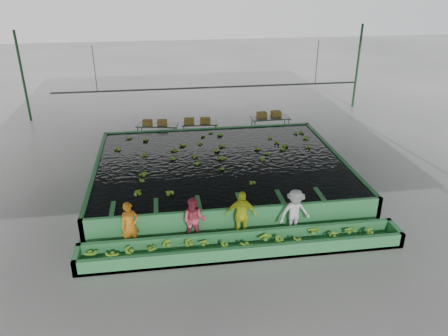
{
  "coord_description": "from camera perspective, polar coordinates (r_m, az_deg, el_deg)",
  "views": [
    {
      "loc": [
        -2.2,
        -14.52,
        7.99
      ],
      "look_at": [
        0.0,
        0.5,
        1.0
      ],
      "focal_mm": 35.0,
      "sensor_mm": 36.0,
      "label": 1
    }
  ],
  "objects": [
    {
      "name": "flotation_tank",
      "position": [
        17.84,
        -0.46,
        -0.28
      ],
      "size": [
        10.0,
        8.0,
        0.9
      ],
      "primitive_type": null,
      "color": "#338545",
      "rests_on": "ground"
    },
    {
      "name": "sorting_trough",
      "position": [
        13.56,
        2.55,
        -10.1
      ],
      "size": [
        10.0,
        1.0,
        0.5
      ],
      "primitive_type": null,
      "color": "#338545",
      "rests_on": "ground"
    },
    {
      "name": "tank_water",
      "position": [
        17.67,
        -0.47,
        0.9
      ],
      "size": [
        9.7,
        7.7,
        0.0
      ],
      "primitive_type": "cube",
      "color": "black",
      "rests_on": "flotation_tank"
    },
    {
      "name": "rail_hanger_left",
      "position": [
        20.12,
        -16.55,
        12.3
      ],
      "size": [
        0.04,
        0.04,
        2.0
      ],
      "primitive_type": "cylinder",
      "color": "#59605B",
      "rests_on": "shed_roof"
    },
    {
      "name": "shed_posts",
      "position": [
        15.67,
        0.27,
        4.23
      ],
      "size": [
        20.0,
        22.0,
        5.0
      ],
      "primitive_type": null,
      "color": "#1F4327",
      "rests_on": "ground"
    },
    {
      "name": "trough_bananas",
      "position": [
        13.47,
        2.56,
        -9.58
      ],
      "size": [
        9.26,
        0.62,
        0.12
      ],
      "primitive_type": null,
      "color": "#6CAB26",
      "rests_on": "sorting_trough"
    },
    {
      "name": "worker_d",
      "position": [
        14.32,
        9.24,
        -5.76
      ],
      "size": [
        1.11,
        0.74,
        1.6
      ],
      "primitive_type": "imported",
      "rotation": [
        0.0,
        0.0,
        0.15
      ],
      "color": "silver",
      "rests_on": "ground"
    },
    {
      "name": "cableway_rail",
      "position": [
        20.26,
        -1.87,
        10.46
      ],
      "size": [
        0.08,
        0.08,
        14.0
      ],
      "primitive_type": "cylinder",
      "color": "#59605B",
      "rests_on": "shed_roof"
    },
    {
      "name": "ground",
      "position": [
        16.71,
        0.25,
        -3.83
      ],
      "size": [
        80.0,
        80.0,
        0.0
      ],
      "primitive_type": "plane",
      "color": "gray",
      "rests_on": "ground"
    },
    {
      "name": "worker_a",
      "position": [
        13.81,
        -12.18,
        -7.37
      ],
      "size": [
        0.67,
        0.55,
        1.56
      ],
      "primitive_type": "imported",
      "rotation": [
        0.0,
        0.0,
        0.36
      ],
      "color": "orange",
      "rests_on": "ground"
    },
    {
      "name": "worker_b",
      "position": [
        13.78,
        -3.9,
        -6.89
      ],
      "size": [
        0.87,
        0.74,
        1.56
      ],
      "primitive_type": "imported",
      "rotation": [
        0.0,
        0.0,
        -0.21
      ],
      "color": "#D3435D",
      "rests_on": "ground"
    },
    {
      "name": "box_stack_left",
      "position": [
        21.91,
        -9.02,
        5.58
      ],
      "size": [
        1.22,
        0.5,
        0.25
      ],
      "primitive_type": null,
      "rotation": [
        0.0,
        0.0,
        -0.15
      ],
      "color": "olive",
      "rests_on": "packing_table_left"
    },
    {
      "name": "packing_table_right",
      "position": [
        23.08,
        6.04,
        5.54
      ],
      "size": [
        2.02,
        0.85,
        0.91
      ],
      "primitive_type": null,
      "rotation": [
        0.0,
        0.0,
        0.02
      ],
      "color": "#59605B",
      "rests_on": "ground"
    },
    {
      "name": "floating_bananas",
      "position": [
        18.4,
        -0.81,
        1.9
      ],
      "size": [
        8.54,
        5.82,
        0.12
      ],
      "primitive_type": null,
      "color": "#6CAB26",
      "rests_on": "tank_water"
    },
    {
      "name": "packing_table_left",
      "position": [
        22.14,
        -8.63,
        4.56
      ],
      "size": [
        2.14,
        1.21,
        0.92
      ],
      "primitive_type": null,
      "rotation": [
        0.0,
        0.0,
        -0.21
      ],
      "color": "#59605B",
      "rests_on": "ground"
    },
    {
      "name": "box_stack_right",
      "position": [
        23.01,
        5.88,
        6.68
      ],
      "size": [
        1.31,
        0.49,
        0.28
      ],
      "primitive_type": null,
      "rotation": [
        0.0,
        0.0,
        0.11
      ],
      "color": "olive",
      "rests_on": "packing_table_right"
    },
    {
      "name": "worker_c",
      "position": [
        13.91,
        2.28,
        -6.2
      ],
      "size": [
        1.04,
        0.55,
        1.69
      ],
      "primitive_type": "imported",
      "rotation": [
        0.0,
        0.0,
        -0.14
      ],
      "color": "#E5F227",
      "rests_on": "ground"
    },
    {
      "name": "rail_hanger_right",
      "position": [
        21.18,
        12.03,
        13.35
      ],
      "size": [
        0.04,
        0.04,
        2.0
      ],
      "primitive_type": "cylinder",
      "color": "#59605B",
      "rests_on": "shed_roof"
    },
    {
      "name": "shed_roof",
      "position": [
        14.98,
        0.28,
        13.22
      ],
      "size": [
        20.0,
        22.0,
        0.04
      ],
      "primitive_type": "cube",
      "color": "gray",
      "rests_on": "shed_posts"
    },
    {
      "name": "packing_table_mid",
      "position": [
        22.38,
        -3.18,
        4.9
      ],
      "size": [
        1.85,
        0.83,
        0.82
      ],
      "primitive_type": null,
      "rotation": [
        0.0,
        0.0,
        -0.06
      ],
      "color": "#59605B",
      "rests_on": "ground"
    },
    {
      "name": "box_stack_mid",
      "position": [
        22.16,
        -3.52,
        5.82
      ],
      "size": [
        1.34,
        0.44,
        0.28
      ],
      "primitive_type": null,
      "rotation": [
        0.0,
        0.0,
        -0.06
      ],
      "color": "olive",
      "rests_on": "packing_table_mid"
    }
  ]
}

